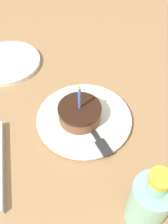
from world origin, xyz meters
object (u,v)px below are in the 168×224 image
at_px(plate, 84,119).
at_px(bottle, 149,202).
at_px(cake_slice, 80,113).
at_px(fork, 93,131).
at_px(side_plate, 7,62).

distance_m(plate, bottle, 0.28).
height_order(cake_slice, bottle, bottle).
relative_size(fork, side_plate, 0.84).
bearing_deg(plate, cake_slice, 94.23).
distance_m(cake_slice, bottle, 0.27).
xyz_separation_m(fork, bottle, (-0.21, -0.05, 0.05)).
distance_m(fork, side_plate, 0.38).
bearing_deg(cake_slice, bottle, -163.28).
height_order(plate, cake_slice, cake_slice).
relative_size(plate, side_plate, 1.18).
bearing_deg(cake_slice, side_plate, 33.67).
bearing_deg(side_plate, bottle, -154.02).
distance_m(plate, fork, 0.05).
distance_m(fork, bottle, 0.22).
relative_size(cake_slice, fork, 0.68).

